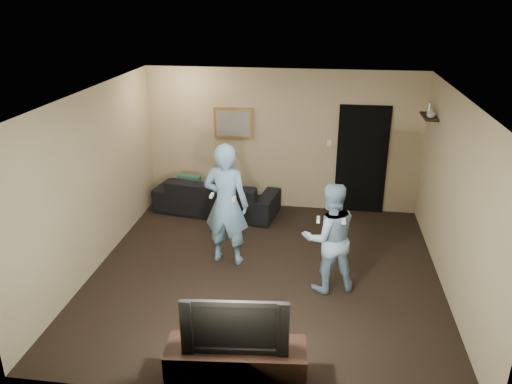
# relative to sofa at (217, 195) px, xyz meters

# --- Properties ---
(ground) EXTENTS (5.00, 5.00, 0.00)m
(ground) POSITION_rel_sofa_xyz_m (1.16, -2.06, -0.33)
(ground) COLOR black
(ground) RESTS_ON ground
(ceiling) EXTENTS (5.00, 5.00, 0.04)m
(ceiling) POSITION_rel_sofa_xyz_m (1.16, -2.06, 2.27)
(ceiling) COLOR silver
(ceiling) RESTS_ON wall_back
(wall_back) EXTENTS (5.00, 0.04, 2.60)m
(wall_back) POSITION_rel_sofa_xyz_m (1.16, 0.44, 0.97)
(wall_back) COLOR tan
(wall_back) RESTS_ON ground
(wall_front) EXTENTS (5.00, 0.04, 2.60)m
(wall_front) POSITION_rel_sofa_xyz_m (1.16, -4.56, 0.97)
(wall_front) COLOR tan
(wall_front) RESTS_ON ground
(wall_left) EXTENTS (0.04, 5.00, 2.60)m
(wall_left) POSITION_rel_sofa_xyz_m (-1.34, -2.06, 0.97)
(wall_left) COLOR tan
(wall_left) RESTS_ON ground
(wall_right) EXTENTS (0.04, 5.00, 2.60)m
(wall_right) POSITION_rel_sofa_xyz_m (3.66, -2.06, 0.97)
(wall_right) COLOR tan
(wall_right) RESTS_ON ground
(sofa) EXTENTS (2.35, 1.22, 0.65)m
(sofa) POSITION_rel_sofa_xyz_m (0.00, 0.00, 0.00)
(sofa) COLOR black
(sofa) RESTS_ON ground
(throw_pillow) EXTENTS (0.45, 0.21, 0.43)m
(throw_pillow) POSITION_rel_sofa_xyz_m (-0.51, 0.00, 0.15)
(throw_pillow) COLOR #18483C
(throw_pillow) RESTS_ON sofa
(painting_frame) EXTENTS (0.72, 0.05, 0.57)m
(painting_frame) POSITION_rel_sofa_xyz_m (0.26, 0.42, 1.27)
(painting_frame) COLOR olive
(painting_frame) RESTS_ON wall_back
(painting_canvas) EXTENTS (0.62, 0.01, 0.47)m
(painting_canvas) POSITION_rel_sofa_xyz_m (0.26, 0.39, 1.27)
(painting_canvas) COLOR slate
(painting_canvas) RESTS_ON painting_frame
(doorway) EXTENTS (0.90, 0.06, 2.00)m
(doorway) POSITION_rel_sofa_xyz_m (2.61, 0.41, 0.67)
(doorway) COLOR black
(doorway) RESTS_ON ground
(light_switch) EXTENTS (0.08, 0.02, 0.12)m
(light_switch) POSITION_rel_sofa_xyz_m (2.01, 0.42, 0.97)
(light_switch) COLOR silver
(light_switch) RESTS_ON wall_back
(wall_shelf) EXTENTS (0.20, 0.60, 0.03)m
(wall_shelf) POSITION_rel_sofa_xyz_m (3.55, -0.26, 1.66)
(wall_shelf) COLOR black
(wall_shelf) RESTS_ON wall_right
(shelf_vase) EXTENTS (0.14, 0.14, 0.14)m
(shelf_vase) POSITION_rel_sofa_xyz_m (3.55, -0.40, 1.75)
(shelf_vase) COLOR silver
(shelf_vase) RESTS_ON wall_shelf
(shelf_figurine) EXTENTS (0.06, 0.06, 0.18)m
(shelf_figurine) POSITION_rel_sofa_xyz_m (3.55, -0.21, 1.77)
(shelf_figurine) COLOR #B9B9BD
(shelf_figurine) RESTS_ON wall_shelf
(tv_console) EXTENTS (1.46, 0.59, 0.51)m
(tv_console) POSITION_rel_sofa_xyz_m (1.14, -4.34, -0.08)
(tv_console) COLOR black
(tv_console) RESTS_ON ground
(television) EXTENTS (1.07, 0.24, 0.61)m
(television) POSITION_rel_sofa_xyz_m (1.14, -4.34, 0.48)
(television) COLOR black
(television) RESTS_ON tv_console
(wii_player_left) EXTENTS (0.74, 0.56, 1.86)m
(wii_player_left) POSITION_rel_sofa_xyz_m (0.54, -1.76, 0.60)
(wii_player_left) COLOR #77A9CF
(wii_player_left) RESTS_ON ground
(wii_player_right) EXTENTS (0.90, 0.79, 1.55)m
(wii_player_right) POSITION_rel_sofa_xyz_m (2.05, -2.32, 0.45)
(wii_player_right) COLOR #91B5D3
(wii_player_right) RESTS_ON ground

